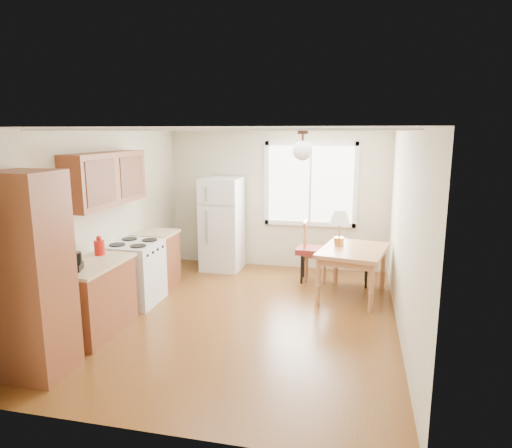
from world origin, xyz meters
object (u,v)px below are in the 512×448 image
(bench, at_px, (335,253))
(chair, at_px, (310,247))
(refrigerator, at_px, (222,224))
(dining_table, at_px, (353,255))

(bench, height_order, chair, chair)
(refrigerator, xyz_separation_m, chair, (1.63, -0.32, -0.25))
(refrigerator, bearing_deg, bench, -9.29)
(bench, xyz_separation_m, chair, (-0.41, 0.05, 0.07))
(refrigerator, distance_m, bench, 2.09)
(refrigerator, distance_m, dining_table, 2.53)
(bench, bearing_deg, refrigerator, 174.55)
(refrigerator, relative_size, chair, 1.65)
(dining_table, distance_m, chair, 0.95)
(refrigerator, height_order, dining_table, refrigerator)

